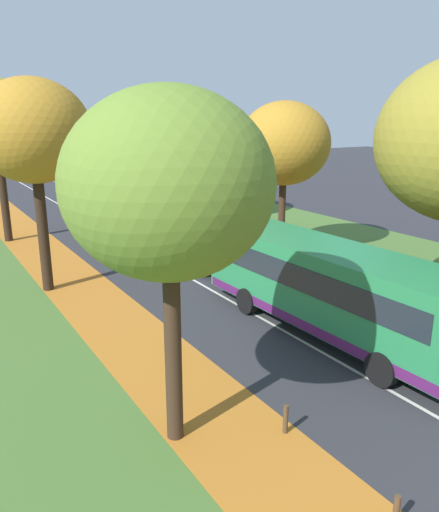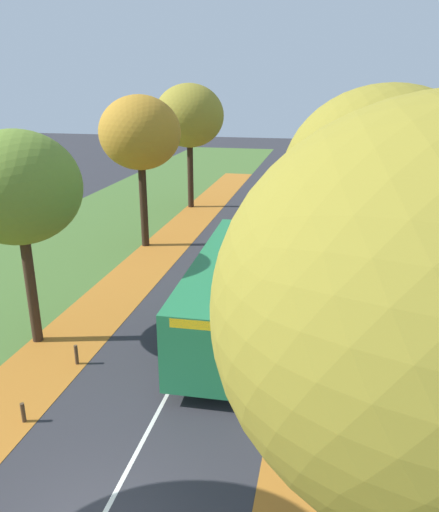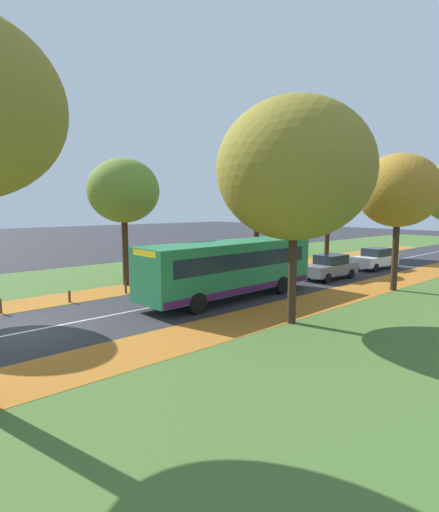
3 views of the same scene
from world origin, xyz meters
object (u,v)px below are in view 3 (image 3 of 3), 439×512
Objects in this scene: tree_right_near at (295,170)px; bollard_second at (69,297)px; bus at (230,266)px; car_grey_lead at (330,267)px; bollard_nearest at (0,306)px; bollard_third at (126,287)px; tree_left_near at (124,191)px; tree_left_mid at (257,186)px; tree_left_far at (329,186)px; tree_right_mid at (399,191)px; car_white_following at (375,259)px.

tree_right_near is 14.97× the size of bollard_second.
car_grey_lead is (0.29, 8.81, -0.89)m from bus.
tree_right_near is 13.10× the size of bollard_nearest.
bollard_second is 0.85× the size of bollard_third.
bollard_second is 0.06× the size of bus.
tree_right_near is 12.56m from bollard_second.
car_grey_lead is (4.91, 18.58, 0.47)m from bollard_nearest.
tree_right_near reaches higher than tree_left_near.
bollard_second is at bearing -90.32° from bollard_third.
bus is at bearing 64.71° from bollard_nearest.
car_grey_lead is at bearing 75.20° from bollard_nearest.
tree_left_near is 11.06× the size of bollard_nearest.
tree_left_mid is at bearing 96.69° from bollard_nearest.
tree_right_near is (11.69, -20.24, -0.49)m from tree_left_far.
tree_right_mid reaches higher than bollard_third.
tree_left_mid is 13.98× the size of bollard_second.
bollard_second is at bearing -124.92° from bus.
bus reaches higher than bollard_third.
tree_left_mid reaches higher than car_white_following.
tree_left_far reaches higher than bollard_second.
tree_left_far is at bearing 137.17° from tree_right_mid.
tree_left_far is at bearing 94.23° from bollard_nearest.
tree_left_far reaches higher than bollard_nearest.
tree_left_mid is 0.81× the size of bus.
tree_right_mid reaches higher than bollard_second.
tree_left_mid is 10.72m from car_white_following.
bollard_second is at bearing -107.71° from car_grey_lead.
tree_left_near is 9.45m from bollard_nearest.
bollard_third is at bearing -84.63° from tree_left_far.
bollard_third is at bearing 90.07° from bollard_nearest.
bollard_second is (-0.03, 3.12, -0.04)m from bollard_nearest.
tree_right_mid reaches higher than bus.
car_white_following is at bearing 77.43° from bollard_second.
tree_right_near reaches higher than tree_left_far.
tree_right_mid is 12.77× the size of bollard_second.
tree_left_near is 14.08m from car_grey_lead.
bollard_third is at bearing -111.73° from car_grey_lead.
car_white_following reaches higher than bollard_second.
tree_left_far is 1.17× the size of tree_right_mid.
tree_left_mid is 1.10× the size of tree_right_mid.
car_white_following is (7.07, 5.80, -5.59)m from tree_left_mid.
tree_right_near is at bearing -12.68° from bus.
tree_right_mid reaches higher than car_white_following.
bus is (6.75, -19.13, -5.02)m from tree_left_far.
tree_right_mid reaches higher than tree_left_near.
car_white_following reaches higher than bollard_nearest.
tree_left_far is at bearing 94.68° from bollard_second.
tree_right_near reaches higher than car_white_following.
bollard_third reaches higher than bollard_second.
bus reaches higher than bollard_second.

